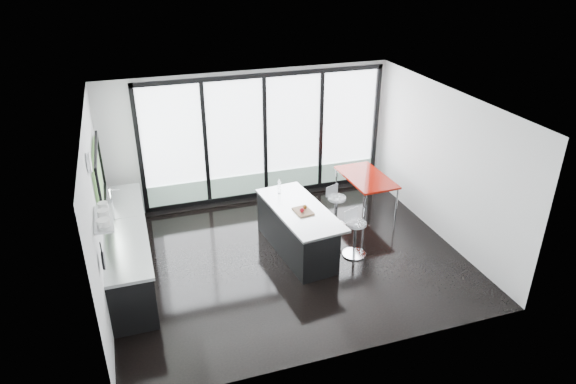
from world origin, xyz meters
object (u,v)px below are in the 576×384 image
object	(u,v)px
island	(296,230)
bar_stool_near	(355,239)
bar_stool_far	(336,212)
red_table	(365,193)

from	to	relation	value
island	bar_stool_near	world-z (taller)	island
island	bar_stool_near	size ratio (longest dim) A/B	3.19
bar_stool_far	island	bearing A→B (deg)	-173.38
bar_stool_near	island	bearing A→B (deg)	133.31
red_table	bar_stool_far	bearing A→B (deg)	-150.90
bar_stool_far	red_table	world-z (taller)	red_table
island	red_table	xyz separation A→B (m)	(1.88, 1.04, -0.05)
island	bar_stool_near	xyz separation A→B (m)	(0.94, -0.48, -0.09)
island	bar_stool_far	size ratio (longest dim) A/B	3.32
island	bar_stool_near	distance (m)	1.06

